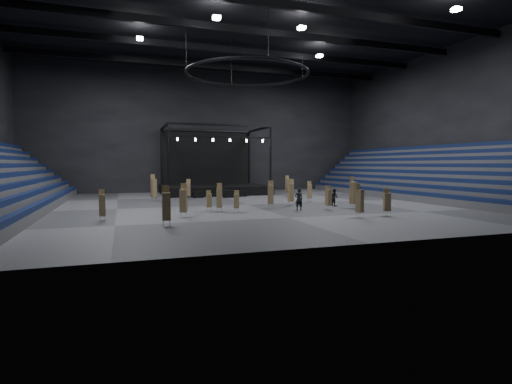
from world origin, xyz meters
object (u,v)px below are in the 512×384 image
object	(u,v)px
crew_member	(334,197)
chair_stack_8	(236,201)
chair_stack_16	(209,200)
chair_stack_4	(102,205)
chair_stack_12	(328,197)
chair_stack_9	(271,194)
chair_stack_14	(292,187)
flight_case_left	(198,195)
chair_stack_6	(184,195)
chair_stack_2	(154,188)
chair_stack_11	(387,201)
man_center	(299,199)
chair_stack_1	(291,192)
chair_stack_15	(360,200)
chair_stack_13	(166,206)
chair_stack_17	(310,191)
chair_stack_0	(219,197)
chair_stack_3	(183,200)
chair_stack_7	(354,192)
flight_case_mid	(229,194)
stage	(213,183)
chair_stack_5	(288,186)
flight_case_right	(242,193)
chair_stack_10	(188,189)

from	to	relation	value
crew_member	chair_stack_8	bearing A→B (deg)	91.68
chair_stack_16	chair_stack_4	bearing A→B (deg)	-156.96
chair_stack_8	chair_stack_12	bearing A→B (deg)	20.44
chair_stack_12	chair_stack_16	size ratio (longest dim) A/B	1.19
chair_stack_9	chair_stack_14	size ratio (longest dim) A/B	1.15
flight_case_left	crew_member	distance (m)	17.42
chair_stack_6	chair_stack_8	bearing A→B (deg)	-44.39
chair_stack_2	chair_stack_11	xyz separation A→B (m)	(16.48, -18.72, -0.36)
man_center	chair_stack_6	bearing A→B (deg)	-25.83
chair_stack_1	chair_stack_12	size ratio (longest dim) A/B	1.20
chair_stack_2	chair_stack_15	bearing A→B (deg)	-73.76
chair_stack_12	chair_stack_13	xyz separation A→B (m)	(-14.94, -5.54, 0.25)
chair_stack_17	chair_stack_0	bearing A→B (deg)	-136.56
chair_stack_8	chair_stack_16	xyz separation A→B (m)	(-2.03, 1.56, -0.02)
chair_stack_9	chair_stack_2	bearing A→B (deg)	154.99
chair_stack_8	chair_stack_17	bearing A→B (deg)	57.58
chair_stack_2	chair_stack_4	distance (m)	15.22
chair_stack_3	chair_stack_7	world-z (taller)	chair_stack_7
flight_case_mid	chair_stack_13	size ratio (longest dim) A/B	0.51
flight_case_mid	chair_stack_4	xyz separation A→B (m)	(-13.70, -16.51, 0.71)
stage	chair_stack_17	distance (m)	17.01
chair_stack_2	man_center	xyz separation A→B (m)	(11.52, -12.97, -0.53)
chair_stack_3	chair_stack_7	distance (m)	15.75
chair_stack_7	chair_stack_16	world-z (taller)	chair_stack_7
flight_case_mid	chair_stack_2	bearing A→B (deg)	-167.28
chair_stack_7	chair_stack_8	world-z (taller)	chair_stack_7
chair_stack_1	chair_stack_7	world-z (taller)	chair_stack_7
chair_stack_5	chair_stack_17	size ratio (longest dim) A/B	1.18
chair_stack_12	crew_member	xyz separation A→B (m)	(2.00, 2.48, -0.27)
chair_stack_7	chair_stack_11	world-z (taller)	chair_stack_7
chair_stack_12	chair_stack_17	bearing A→B (deg)	67.41
flight_case_mid	chair_stack_2	size ratio (longest dim) A/B	0.46
stage	chair_stack_4	distance (m)	27.47
chair_stack_3	chair_stack_9	world-z (taller)	chair_stack_3
flight_case_left	chair_stack_4	bearing A→B (deg)	-120.24
flight_case_right	chair_stack_3	bearing A→B (deg)	-119.26
stage	chair_stack_12	bearing A→B (deg)	-76.02
stage	chair_stack_10	world-z (taller)	stage
chair_stack_3	chair_stack_11	world-z (taller)	chair_stack_3
chair_stack_7	chair_stack_14	bearing A→B (deg)	67.15
chair_stack_5	chair_stack_11	size ratio (longest dim) A/B	1.23
chair_stack_8	chair_stack_15	bearing A→B (deg)	-12.89
chair_stack_9	chair_stack_14	xyz separation A→B (m)	(7.04, 11.23, -0.14)
chair_stack_9	chair_stack_13	world-z (taller)	chair_stack_13
chair_stack_3	chair_stack_16	world-z (taller)	chair_stack_3
chair_stack_10	chair_stack_11	world-z (taller)	chair_stack_10
chair_stack_2	chair_stack_12	size ratio (longest dim) A/B	1.38
chair_stack_8	chair_stack_13	xyz separation A→B (m)	(-6.45, -6.01, 0.38)
chair_stack_0	chair_stack_11	distance (m)	13.72
chair_stack_10	chair_stack_17	world-z (taller)	chair_stack_10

